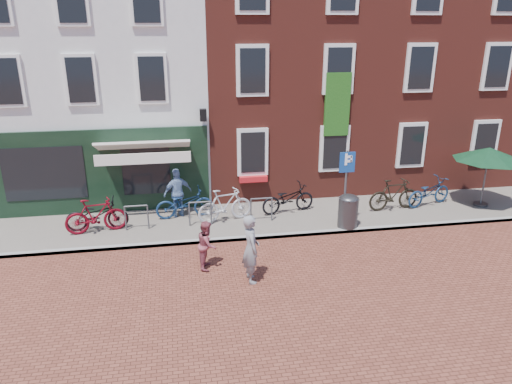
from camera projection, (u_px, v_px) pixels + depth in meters
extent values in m
plane|color=brown|center=(252.00, 240.00, 14.67)|extent=(80.00, 80.00, 0.00)
cube|color=slate|center=(274.00, 218.00, 16.21)|extent=(24.00, 3.00, 0.10)
cube|color=silver|center=(99.00, 71.00, 18.87)|extent=(8.00, 8.00, 9.00)
cube|color=maroon|center=(272.00, 56.00, 19.81)|extent=(6.00, 8.00, 10.00)
cube|color=maroon|center=(407.00, 54.00, 20.76)|extent=(6.00, 8.00, 10.00)
cylinder|color=#3A3A3D|center=(348.00, 213.00, 15.26)|extent=(0.63, 0.63, 0.95)
ellipsoid|color=#3A3A3D|center=(349.00, 197.00, 15.08)|extent=(0.63, 0.63, 0.28)
cylinder|color=#4C4C4F|center=(345.00, 188.00, 15.20)|extent=(0.07, 0.07, 2.46)
cube|color=navy|center=(347.00, 162.00, 14.89)|extent=(0.50, 0.04, 0.65)
cylinder|color=#4C4C4F|center=(480.00, 204.00, 17.19)|extent=(0.50, 0.50, 0.08)
cylinder|color=#4C4C4F|center=(485.00, 179.00, 16.87)|extent=(0.06, 0.06, 2.01)
cone|color=#0F371E|center=(489.00, 151.00, 16.53)|extent=(2.40, 2.40, 0.45)
imported|color=gray|center=(251.00, 249.00, 12.09)|extent=(0.50, 0.71, 1.82)
imported|color=#94424D|center=(207.00, 245.00, 12.85)|extent=(0.63, 0.74, 1.35)
imported|color=#718FB9|center=(178.00, 193.00, 15.97)|extent=(1.06, 0.75, 1.68)
imported|color=black|center=(97.00, 215.00, 15.03)|extent=(1.94, 0.73, 1.01)
imported|color=#600612|center=(96.00, 216.00, 14.81)|extent=(1.92, 0.82, 1.12)
imported|color=navy|center=(185.00, 203.00, 16.00)|extent=(1.98, 0.86, 1.01)
imported|color=#BDBDBF|center=(225.00, 205.00, 15.67)|extent=(1.94, 0.97, 1.12)
imported|color=black|center=(288.00, 199.00, 16.41)|extent=(2.02, 1.08, 1.01)
imported|color=black|center=(394.00, 195.00, 16.62)|extent=(1.90, 0.69, 1.12)
imported|color=navy|center=(429.00, 192.00, 17.05)|extent=(2.03, 1.23, 1.01)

